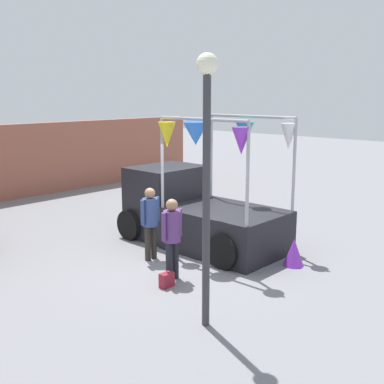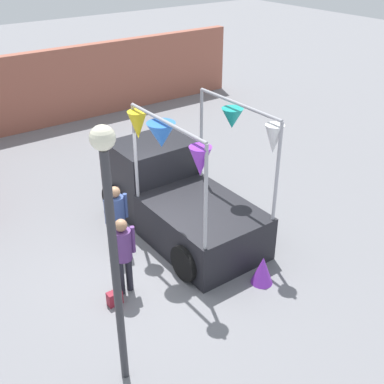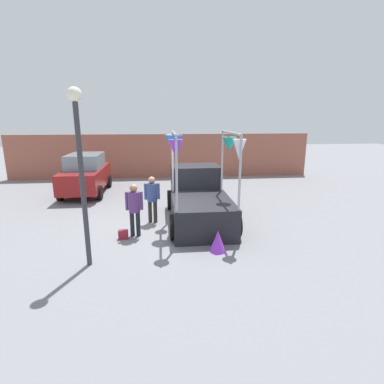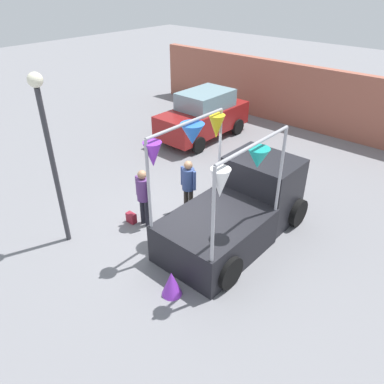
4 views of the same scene
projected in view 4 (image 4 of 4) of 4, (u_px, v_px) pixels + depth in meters
The scene contains 9 objects.
ground_plane at pixel (185, 228), 10.01m from camera, with size 60.00×60.00×0.00m, color slate.
vendor_truck at pixel (240, 205), 9.44m from camera, with size 2.33×4.05×3.14m.
parked_car at pixel (203, 115), 14.93m from camera, with size 1.88×4.00×1.88m.
person_customer at pixel (143, 193), 9.68m from camera, with size 0.53×0.34×1.64m.
person_vendor at pixel (188, 183), 10.16m from camera, with size 0.53×0.34×1.62m.
handbag at pixel (131, 218), 10.19m from camera, with size 0.28×0.16×0.28m, color maroon.
street_lamp at pixel (48, 141), 8.23m from camera, with size 0.32×0.32×4.21m.
brick_boundary_wall at pixel (333, 104), 15.06m from camera, with size 18.00×0.36×2.60m, color #9E5947.
folded_kite_bundle_violet at pixel (172, 283), 7.85m from camera, with size 0.44×0.44×0.60m, color purple.
Camera 4 is at (5.50, -5.93, 5.98)m, focal length 35.00 mm.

